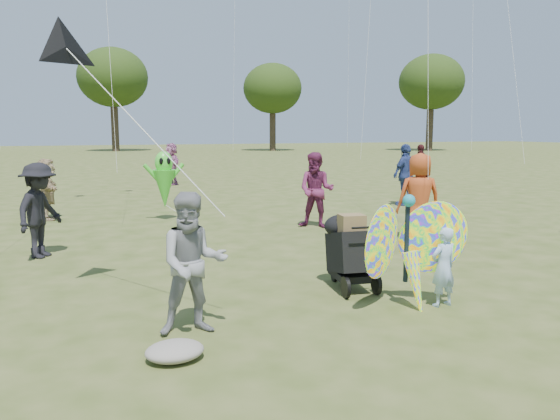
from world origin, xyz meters
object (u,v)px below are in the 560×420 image
object	(u,v)px
child_girl	(443,267)
jogging_stroller	(348,247)
crowd_c	(406,175)
crowd_j	(172,164)
butterfly_kite	(410,253)
crowd_e	(316,190)
adult_man	(193,264)
crowd_d	(47,189)
crowd_a	(419,197)
crowd_h	(421,165)
alien_kite	(164,182)
crowd_b	(39,210)

from	to	relation	value
child_girl	jogging_stroller	world-z (taller)	jogging_stroller
crowd_c	child_girl	bearing A→B (deg)	39.54
crowd_j	butterfly_kite	world-z (taller)	crowd_j
child_girl	crowd_e	size ratio (longest dim) A/B	0.59
adult_man	crowd_d	size ratio (longest dim) A/B	1.02
crowd_a	butterfly_kite	bearing A→B (deg)	70.13
crowd_c	crowd_h	xyz separation A→B (m)	(3.79, 4.52, -0.08)
adult_man	crowd_c	xyz separation A→B (m)	(8.22, 8.00, 0.13)
child_girl	alien_kite	world-z (taller)	alien_kite
jogging_stroller	alien_kite	bearing A→B (deg)	110.09
crowd_h	crowd_b	bearing A→B (deg)	0.89
adult_man	crowd_j	distance (m)	17.08
crowd_h	butterfly_kite	xyz separation A→B (m)	(-9.27, -12.66, -0.12)
crowd_j	jogging_stroller	xyz separation A→B (m)	(-0.40, -15.94, -0.25)
crowd_a	crowd_b	xyz separation A→B (m)	(-7.12, 1.24, -0.05)
crowd_e	alien_kite	distance (m)	3.86
crowd_d	jogging_stroller	xyz separation A→B (m)	(4.14, -8.16, -0.16)
crowd_j	jogging_stroller	world-z (taller)	crowd_j
crowd_b	crowd_e	bearing A→B (deg)	-48.86
adult_man	crowd_e	bearing A→B (deg)	59.00
crowd_e	alien_kite	xyz separation A→B (m)	(-3.10, 2.29, 0.09)
butterfly_kite	crowd_h	bearing A→B (deg)	53.78
crowd_h	crowd_c	bearing A→B (deg)	21.03
crowd_b	crowd_c	world-z (taller)	crowd_c
crowd_c	crowd_h	distance (m)	5.90
crowd_d	jogging_stroller	distance (m)	9.15
jogging_stroller	crowd_c	bearing A→B (deg)	59.36
child_girl	crowd_b	bearing A→B (deg)	-50.04
crowd_d	crowd_h	size ratio (longest dim) A/B	0.92
crowd_e	jogging_stroller	distance (m)	4.96
alien_kite	crowd_j	bearing A→B (deg)	78.62
crowd_c	crowd_d	bearing A→B (deg)	-25.08
child_girl	adult_man	distance (m)	3.21
crowd_b	alien_kite	size ratio (longest dim) A/B	0.97
crowd_d	crowd_j	distance (m)	9.02
crowd_b	crowd_d	size ratio (longest dim) A/B	1.09
adult_man	crowd_e	size ratio (longest dim) A/B	0.91
child_girl	crowd_j	xyz separation A→B (m)	(-0.36, 17.08, 0.35)
crowd_b	butterfly_kite	xyz separation A→B (m)	(4.47, -4.77, -0.13)
alien_kite	crowd_e	bearing A→B (deg)	-36.48
crowd_e	alien_kite	bearing A→B (deg)	-176.84
crowd_a	crowd_c	bearing A→B (deg)	-104.46
adult_man	crowd_h	distance (m)	17.35
crowd_c	crowd_j	xyz separation A→B (m)	(-5.40, 8.84, -0.06)
child_girl	crowd_a	distance (m)	4.26
crowd_a	crowd_d	xyz separation A→B (m)	(-7.11, 5.67, -0.12)
crowd_j	alien_kite	size ratio (longest dim) A/B	0.99
crowd_a	crowd_d	distance (m)	9.10
jogging_stroller	child_girl	bearing A→B (deg)	-47.39
crowd_a	crowd_j	distance (m)	13.70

